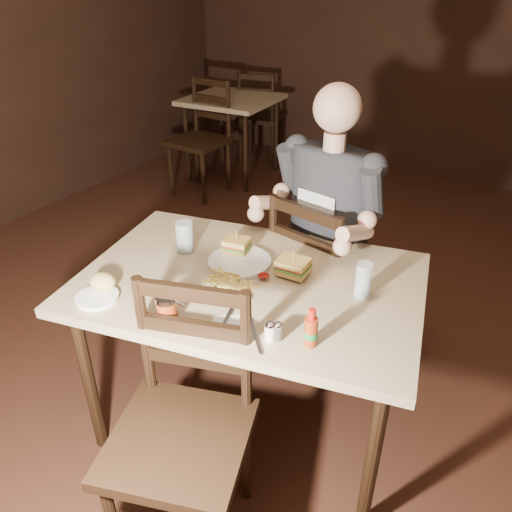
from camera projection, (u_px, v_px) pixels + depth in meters
The scene contains 24 objects.
room_shell at pixel (319, 119), 1.62m from camera, with size 7.00×7.00×7.00m.
main_table at pixel (250, 294), 1.99m from camera, with size 1.47×1.13×0.77m.
bg_table at pixel (232, 107), 4.73m from camera, with size 0.84×0.84×0.77m.
chair_far at pixel (324, 280), 2.49m from camera, with size 0.44×0.48×0.95m, color black, non-canonical shape.
chair_near at pixel (179, 441), 1.64m from camera, with size 0.45×0.49×0.97m, color black, non-canonical shape.
bg_chair_far at pixel (261, 117), 5.24m from camera, with size 0.43×0.47×0.93m, color black, non-canonical shape.
bg_chair_near at pixel (198, 141), 4.41m from camera, with size 0.46×0.50×1.00m, color black, non-canonical shape.
diner at pixel (326, 193), 2.22m from camera, with size 0.54×0.43×0.94m, color #28272C, non-canonical shape.
dinner_plate at pixel (240, 263), 2.05m from camera, with size 0.25×0.25×0.01m, color white.
sandwich_left at pixel (237, 242), 2.09m from camera, with size 0.10×0.09×0.09m, color tan, non-canonical shape.
sandwich_right at pixel (293, 262), 1.94m from camera, with size 0.12×0.10×0.10m, color tan, non-canonical shape.
fries_pile at pixel (231, 282), 1.88m from camera, with size 0.24×0.17×0.04m, color #D5BE55, non-canonical shape.
ketchup_dollop at pixel (264, 275), 1.94m from camera, with size 0.04×0.04×0.01m, color maroon.
glass_left at pixel (185, 237), 2.11m from camera, with size 0.07×0.07×0.13m, color silver.
glass_right at pixel (363, 280), 1.82m from camera, with size 0.06×0.06×0.14m, color silver.
hot_sauce at pixel (311, 327), 1.58m from camera, with size 0.04×0.04×0.14m, color maroon, non-canonical shape.
salt_shaker at pixel (270, 332), 1.62m from camera, with size 0.04×0.04×0.07m, color white, non-canonical shape.
pepper_shaker at pixel (278, 331), 1.62m from camera, with size 0.03×0.03×0.06m, color #38332D, non-canonical shape.
syrup_dispenser at pixel (167, 308), 1.70m from camera, with size 0.07×0.07×0.10m, color maroon, non-canonical shape.
napkin at pixel (232, 326), 1.70m from camera, with size 0.13×0.12×0.00m, color white.
knife at pixel (255, 336), 1.65m from camera, with size 0.01×0.19×0.00m, color silver.
fork at pixel (227, 318), 1.73m from camera, with size 0.01×0.17×0.01m, color silver.
side_plate at pixel (97, 298), 1.83m from camera, with size 0.15×0.15×0.01m, color white.
bread_roll at pixel (103, 281), 1.86m from camera, with size 0.11×0.09×0.06m, color tan.
Camera 1 is at (0.66, -1.50, 1.83)m, focal length 35.00 mm.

